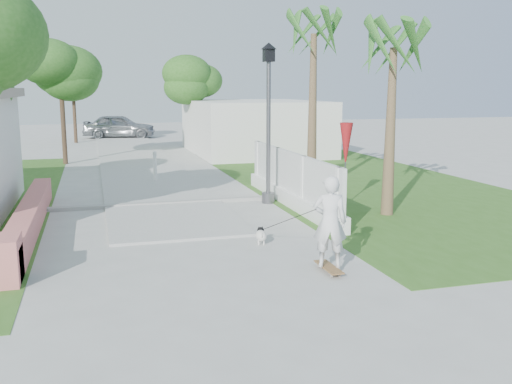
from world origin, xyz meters
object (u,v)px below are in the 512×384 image
object	(u,v)px
dog	(261,235)
bollard	(155,166)
street_lamp	(269,117)
patio_umbrella	(346,145)
parked_car	(119,126)
skateboarder	(299,221)

from	to	relation	value
dog	bollard	bearing A→B (deg)	111.22
street_lamp	bollard	bearing A→B (deg)	120.96
bollard	patio_umbrella	bearing A→B (deg)	-50.09
dog	parked_car	world-z (taller)	parked_car
patio_umbrella	parked_car	world-z (taller)	patio_umbrella
street_lamp	skateboarder	bearing A→B (deg)	-101.32
patio_umbrella	parked_car	size ratio (longest dim) A/B	0.50
street_lamp	parked_car	bearing A→B (deg)	97.45
street_lamp	dog	world-z (taller)	street_lamp
bollard	parked_car	xyz separation A→B (m)	(-0.32, 18.63, 0.19)
street_lamp	patio_umbrella	xyz separation A→B (m)	(1.90, -1.00, -0.74)
street_lamp	bollard	world-z (taller)	street_lamp
street_lamp	parked_car	size ratio (longest dim) A/B	0.97
street_lamp	parked_car	xyz separation A→B (m)	(-3.02, 23.13, -1.65)
street_lamp	dog	distance (m)	4.87
patio_umbrella	dog	xyz separation A→B (m)	(-3.32, -3.08, -1.50)
dog	parked_car	distance (m)	27.27
patio_umbrella	skateboarder	size ratio (longest dim) A/B	0.84
skateboarder	street_lamp	bearing A→B (deg)	-79.76
bollard	dog	xyz separation A→B (m)	(1.28, -8.58, -0.40)
bollard	skateboarder	xyz separation A→B (m)	(1.61, -9.94, 0.18)
street_lamp	skateboarder	world-z (taller)	street_lamp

